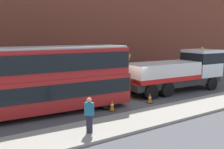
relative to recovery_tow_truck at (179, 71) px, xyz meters
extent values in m
plane|color=#4C4C51|center=(-5.63, 0.02, -1.76)|extent=(120.00, 120.00, 0.00)
cube|color=gray|center=(-5.63, -4.18, -1.68)|extent=(60.00, 2.80, 0.15)
cube|color=#2D2D2D|center=(-0.48, 0.03, -0.90)|extent=(9.13, 2.83, 0.55)
cube|color=silver|center=(2.71, -0.19, 0.52)|extent=(2.77, 2.77, 2.30)
cube|color=black|center=(2.71, -0.19, 0.97)|extent=(2.80, 2.80, 0.90)
cube|color=silver|center=(-1.78, 0.12, 0.07)|extent=(6.26, 3.01, 1.40)
cube|color=red|center=(-1.78, 0.12, -0.45)|extent=(6.27, 3.07, 0.36)
cylinder|color=#B79914|center=(-5.48, 0.38, 0.37)|extent=(1.25, 0.36, 2.52)
sphere|color=orange|center=(2.71, -0.19, 1.79)|extent=(0.24, 0.24, 0.24)
cylinder|color=black|center=(2.89, 0.91, -1.18)|extent=(1.18, 0.42, 1.16)
cylinder|color=black|center=(2.74, -1.30, -1.18)|extent=(1.18, 0.42, 1.16)
cylinder|color=black|center=(-2.10, 1.26, -1.18)|extent=(1.18, 0.42, 1.16)
cylinder|color=black|center=(-2.25, -0.96, -1.18)|extent=(1.18, 0.42, 1.16)
cylinder|color=black|center=(-3.70, 1.37, -1.18)|extent=(1.18, 0.42, 1.16)
cylinder|color=black|center=(-3.85, -0.85, -1.18)|extent=(1.18, 0.42, 1.16)
cube|color=#AD1E1E|center=(-11.78, 0.03, -0.47)|extent=(11.15, 3.25, 1.90)
cube|color=#AD1E1E|center=(-11.78, 0.03, 1.33)|extent=(10.92, 3.14, 1.70)
cube|color=black|center=(-11.78, 0.03, -0.22)|extent=(11.04, 3.29, 0.90)
cube|color=black|center=(-11.78, 0.03, 1.43)|extent=(10.82, 3.28, 1.00)
cube|color=#B2B2B2|center=(-11.78, 0.03, 2.24)|extent=(10.69, 3.02, 0.12)
cube|color=yellow|center=(-6.27, -0.35, 0.78)|extent=(0.16, 1.50, 0.44)
cylinder|color=black|center=(-7.81, 0.84, -1.24)|extent=(1.06, 0.37, 1.04)
cylinder|color=black|center=(-7.96, -1.31, -1.24)|extent=(1.06, 0.37, 1.04)
cylinder|color=#232333|center=(-11.13, -4.51, -1.18)|extent=(0.42, 0.42, 0.85)
cube|color=#1E6084|center=(-11.13, -4.51, -0.45)|extent=(0.46, 0.47, 0.62)
sphere|color=tan|center=(-11.13, -4.51, -0.02)|extent=(0.24, 0.24, 0.24)
cone|color=orange|center=(-7.92, -1.72, -1.40)|extent=(0.32, 0.32, 0.72)
cylinder|color=white|center=(-7.92, -1.72, -1.36)|extent=(0.21, 0.21, 0.10)
cube|color=black|center=(-7.92, -1.72, -1.74)|extent=(0.36, 0.36, 0.04)
cone|color=orange|center=(-4.64, -1.61, -1.40)|extent=(0.32, 0.32, 0.72)
cylinder|color=white|center=(-4.64, -1.61, -1.36)|extent=(0.21, 0.21, 0.10)
cube|color=black|center=(-4.64, -1.61, -1.74)|extent=(0.36, 0.36, 0.04)
camera|label=1|loc=(-17.10, -15.20, 3.06)|focal=42.88mm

